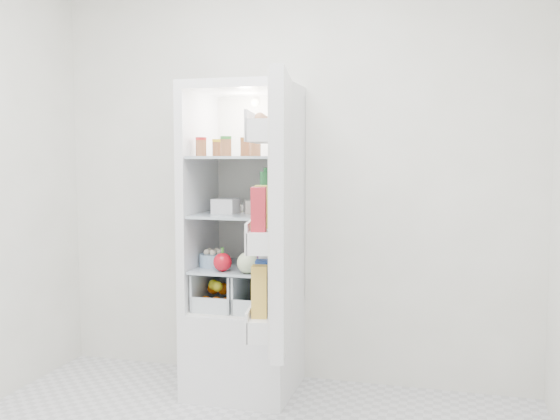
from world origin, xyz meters
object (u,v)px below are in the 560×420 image
(refrigerator, at_px, (247,278))
(mushroom_bowl, at_px, (213,260))
(red_cabbage, at_px, (265,255))
(fridge_door, at_px, (276,218))

(refrigerator, xyz_separation_m, mushroom_bowl, (-0.17, -0.12, 0.12))
(red_cabbage, bearing_deg, refrigerator, 140.52)
(red_cabbage, distance_m, fridge_door, 0.60)
(refrigerator, distance_m, mushroom_bowl, 0.24)
(mushroom_bowl, relative_size, fridge_door, 0.12)
(fridge_door, bearing_deg, refrigerator, 18.58)
(refrigerator, bearing_deg, fridge_door, -60.50)
(refrigerator, height_order, mushroom_bowl, refrigerator)
(refrigerator, xyz_separation_m, fridge_door, (0.36, -0.63, 0.43))
(refrigerator, height_order, red_cabbage, refrigerator)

